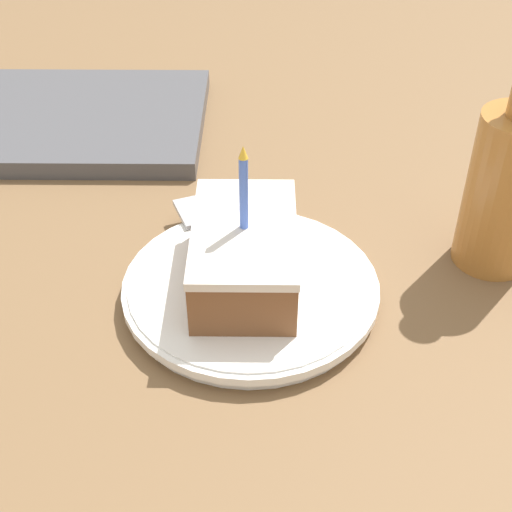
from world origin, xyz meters
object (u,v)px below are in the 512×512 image
Objects in this scene: plate at (256,288)px; fork at (215,245)px; cake_slice at (250,253)px; marble_board at (69,119)px.

plate is 1.23× the size of fork.
marble_board is at bearing 126.28° from cake_slice.
marble_board is (-0.21, 0.29, -0.04)m from cake_slice.
fork reaches higher than plate.
fork is (-0.04, 0.04, 0.01)m from plate.
plate is 0.04m from cake_slice.
marble_board is (-0.22, 0.30, -0.00)m from plate.
plate is at bearing -53.40° from marble_board.
cake_slice is 0.80× the size of fork.
cake_slice is 0.43× the size of marble_board.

